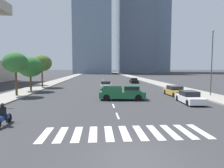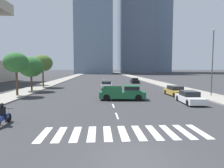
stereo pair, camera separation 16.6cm
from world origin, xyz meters
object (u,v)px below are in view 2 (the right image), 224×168
(street_tree_nearest, at_px, (16,63))
(street_tree_third, at_px, (43,63))
(sedan_gold_1, at_px, (176,91))
(street_lamp_east, at_px, (213,58))
(sedan_black_2, at_px, (135,81))
(pickup_truck, at_px, (125,93))
(sedan_white_0, at_px, (107,85))
(sedan_white_3, at_px, (190,98))
(street_tree_second, at_px, (31,67))
(motorcycle_lead, at_px, (3,116))

(street_tree_nearest, height_order, street_tree_third, street_tree_third)
(sedan_gold_1, bearing_deg, street_lamp_east, 74.25)
(sedan_black_2, bearing_deg, street_tree_nearest, -40.06)
(pickup_truck, distance_m, sedan_white_0, 12.36)
(sedan_black_2, bearing_deg, street_tree_third, -60.97)
(sedan_white_3, bearing_deg, sedan_gold_1, 176.21)
(sedan_white_3, relative_size, street_tree_second, 0.82)
(sedan_black_2, relative_size, street_tree_nearest, 0.78)
(sedan_white_3, xyz_separation_m, street_tree_second, (-20.30, 11.61, 3.31))
(motorcycle_lead, height_order, sedan_white_3, motorcycle_lead)
(pickup_truck, height_order, street_tree_second, street_tree_second)
(pickup_truck, relative_size, street_lamp_east, 0.64)
(sedan_black_2, height_order, street_lamp_east, street_lamp_east)
(motorcycle_lead, bearing_deg, street_tree_second, 13.50)
(motorcycle_lead, xyz_separation_m, sedan_gold_1, (16.53, 12.48, 0.02))
(sedan_white_3, height_order, street_tree_nearest, street_tree_nearest)
(sedan_white_0, xyz_separation_m, street_tree_third, (-12.05, 2.90, 4.04))
(pickup_truck, xyz_separation_m, sedan_black_2, (5.84, 25.13, -0.24))
(street_lamp_east, xyz_separation_m, street_tree_second, (-25.36, 7.06, -1.10))
(sedan_white_0, bearing_deg, street_tree_third, 80.97)
(street_tree_nearest, bearing_deg, street_lamp_east, -3.76)
(pickup_truck, xyz_separation_m, sedan_white_3, (6.59, -2.76, -0.21))
(sedan_white_0, bearing_deg, street_tree_second, 110.26)
(pickup_truck, distance_m, sedan_black_2, 25.80)
(pickup_truck, bearing_deg, sedan_white_0, 102.62)
(pickup_truck, distance_m, street_tree_nearest, 14.59)
(street_tree_nearest, bearing_deg, pickup_truck, -14.12)
(sedan_gold_1, bearing_deg, motorcycle_lead, -54.28)
(street_tree_nearest, bearing_deg, sedan_black_2, 47.96)
(pickup_truck, relative_size, sedan_black_2, 1.25)
(street_tree_second, bearing_deg, pickup_truck, -32.83)
(sedan_white_0, height_order, street_lamp_east, street_lamp_east)
(street_lamp_east, distance_m, street_tree_third, 28.67)
(pickup_truck, bearing_deg, sedan_gold_1, 26.47)
(motorcycle_lead, xyz_separation_m, street_tree_second, (-4.50, 18.43, 3.32))
(sedan_white_0, distance_m, street_tree_nearest, 15.40)
(sedan_white_3, distance_m, street_lamp_east, 8.11)
(motorcycle_lead, bearing_deg, sedan_black_2, -23.66)
(sedan_black_2, height_order, street_tree_second, street_tree_second)
(street_tree_nearest, bearing_deg, sedan_white_3, -17.01)
(pickup_truck, bearing_deg, sedan_black_2, 81.82)
(pickup_truck, distance_m, sedan_white_3, 7.15)
(sedan_black_2, xyz_separation_m, sedan_white_3, (0.76, -27.89, 0.02))
(sedan_white_0, distance_m, street_tree_second, 12.94)
(motorcycle_lead, distance_m, street_tree_third, 25.46)
(sedan_white_3, height_order, street_tree_second, street_tree_second)
(motorcycle_lead, xyz_separation_m, sedan_white_3, (15.80, 6.82, 0.01))
(sedan_gold_1, xyz_separation_m, street_tree_third, (-21.04, 12.25, 4.05))
(motorcycle_lead, relative_size, sedan_white_0, 0.44)
(street_tree_second, height_order, street_tree_third, street_tree_third)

